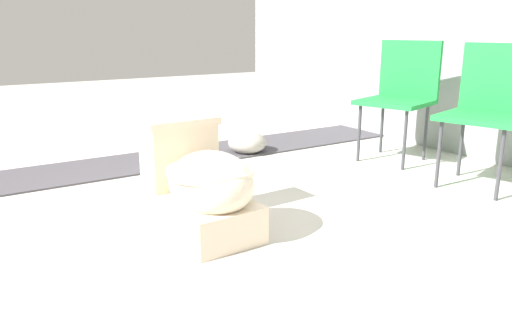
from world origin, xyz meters
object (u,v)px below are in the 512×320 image
at_px(folding_chair_middle, 491,100).
at_px(boulder_near, 247,143).
at_px(folding_chair_left, 402,88).
at_px(toilet, 201,186).

bearing_deg(folding_chair_middle, boulder_near, -74.86).
height_order(folding_chair_left, folding_chair_middle, same).
height_order(toilet, boulder_near, toilet).
relative_size(toilet, folding_chair_middle, 0.77).
bearing_deg(toilet, folding_chair_left, 101.89).
height_order(folding_chair_left, boulder_near, folding_chair_left).
bearing_deg(boulder_near, toilet, -39.30).
xyz_separation_m(toilet, boulder_near, (-1.16, 0.95, -0.14)).
xyz_separation_m(folding_chair_left, boulder_near, (-0.70, -0.86, -0.43)).
bearing_deg(folding_chair_middle, folding_chair_left, -107.81).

